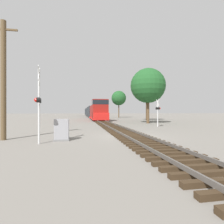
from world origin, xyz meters
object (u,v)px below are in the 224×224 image
at_px(crossing_signal_far, 158,110).
at_px(relay_cabinet, 62,130).
at_px(utility_pole, 3,79).
at_px(freight_train, 90,112).
at_px(crossing_signal_near, 39,101).
at_px(tree_mid_background, 147,88).
at_px(tree_far_right, 148,86).
at_px(tree_deep_background, 119,98).

relative_size(crossing_signal_far, relay_cabinet, 2.45).
bearing_deg(utility_pole, freight_train, 81.47).
relative_size(crossing_signal_near, crossing_signal_far, 1.31).
distance_m(freight_train, tree_mid_background, 37.41).
xyz_separation_m(tree_far_right, tree_mid_background, (3.69, 9.98, 0.97)).
relative_size(crossing_signal_far, tree_far_right, 0.39).
height_order(freight_train, relay_cabinet, freight_train).
relative_size(freight_train, tree_far_right, 8.88).
height_order(freight_train, crossing_signal_far, freight_train).
relative_size(tree_mid_background, tree_deep_background, 1.12).
distance_m(crossing_signal_far, relay_cabinet, 14.20).
bearing_deg(relay_cabinet, tree_mid_background, 58.02).
xyz_separation_m(tree_far_right, tree_deep_background, (1.41, 29.19, 0.23)).
bearing_deg(relay_cabinet, tree_deep_background, 73.08).
bearing_deg(freight_train, tree_mid_background, -73.06).
bearing_deg(crossing_signal_near, relay_cabinet, 121.80).
distance_m(relay_cabinet, tree_far_right, 20.37).
xyz_separation_m(freight_train, tree_mid_background, (10.79, -35.43, 5.25)).
bearing_deg(utility_pole, crossing_signal_far, 28.16).
xyz_separation_m(crossing_signal_far, tree_deep_background, (2.63, 35.64, 4.27)).
xyz_separation_m(utility_pole, tree_deep_background, (17.49, 43.59, 2.31)).
relative_size(freight_train, utility_pole, 9.95).
bearing_deg(crossing_signal_near, tree_mid_background, 139.73).
bearing_deg(relay_cabinet, freight_train, 85.26).
height_order(crossing_signal_near, crossing_signal_far, crossing_signal_near).
height_order(crossing_signal_near, tree_mid_background, tree_mid_background).
xyz_separation_m(crossing_signal_near, tree_mid_background, (17.06, 26.36, 4.66)).
xyz_separation_m(crossing_signal_far, utility_pole, (-14.86, -7.96, 1.96)).
relative_size(tree_far_right, tree_deep_background, 1.02).
bearing_deg(crossing_signal_far, freight_train, 8.69).
distance_m(utility_pole, tree_deep_background, 47.03).
distance_m(tree_mid_background, tree_deep_background, 19.36).
bearing_deg(freight_train, crossing_signal_near, -95.79).
relative_size(crossing_signal_near, relay_cabinet, 3.21).
distance_m(crossing_signal_near, relay_cabinet, 2.41).
height_order(freight_train, tree_far_right, tree_far_right).
xyz_separation_m(crossing_signal_far, relay_cabinet, (-10.93, -8.94, -1.48)).
bearing_deg(tree_deep_background, relay_cabinet, -106.92).
xyz_separation_m(crossing_signal_far, tree_mid_background, (4.90, 16.42, 5.01)).
xyz_separation_m(utility_pole, tree_far_right, (16.08, 14.40, 2.08)).
height_order(crossing_signal_near, relay_cabinet, crossing_signal_near).
height_order(freight_train, tree_mid_background, tree_mid_background).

